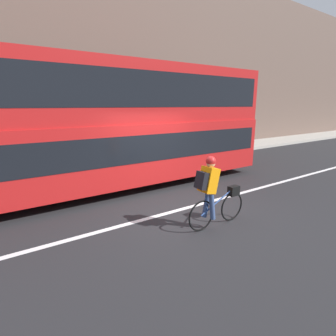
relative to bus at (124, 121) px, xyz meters
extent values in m
plane|color=#232326|center=(0.24, -2.76, -2.15)|extent=(80.00, 80.00, 0.00)
cube|color=silver|center=(0.24, -2.74, -2.15)|extent=(50.00, 0.14, 0.01)
cube|color=#A8A399|center=(0.24, 3.44, -2.08)|extent=(60.00, 2.41, 0.15)
cube|color=brown|center=(0.24, 4.80, 2.82)|extent=(60.00, 0.30, 9.95)
cylinder|color=black|center=(3.05, 0.00, -1.64)|extent=(1.02, 0.30, 1.02)
cylinder|color=black|center=(-3.05, 0.00, -1.64)|extent=(1.02, 0.30, 1.02)
cube|color=#B21919|center=(0.00, 0.00, -0.94)|extent=(9.83, 2.57, 1.81)
cube|color=black|center=(0.00, 0.00, -0.73)|extent=(9.44, 2.59, 0.79)
cube|color=#B21919|center=(0.00, 0.00, 0.85)|extent=(9.83, 2.47, 1.77)
cube|color=black|center=(0.00, 0.00, 0.93)|extent=(9.44, 2.49, 0.99)
torus|color=black|center=(0.87, -3.92, -1.81)|extent=(0.69, 0.04, 0.69)
torus|color=black|center=(-0.07, -3.92, -1.81)|extent=(0.69, 0.04, 0.69)
cylinder|color=#2D4C8C|center=(0.40, -3.92, -1.59)|extent=(0.96, 0.03, 0.47)
cylinder|color=#2D4C8C|center=(0.04, -3.92, -1.56)|extent=(0.03, 0.03, 0.50)
cube|color=black|center=(0.90, -3.92, -1.43)|extent=(0.26, 0.16, 0.22)
cube|color=orange|center=(0.10, -3.92, -1.04)|extent=(0.37, 0.32, 0.58)
cube|color=black|center=(-0.10, -3.92, -1.02)|extent=(0.21, 0.26, 0.38)
cylinder|color=#384C7A|center=(0.14, -3.83, -1.61)|extent=(0.21, 0.11, 0.62)
cylinder|color=#384C7A|center=(0.14, -4.01, -1.61)|extent=(0.19, 0.11, 0.62)
sphere|color=tan|center=(0.14, -3.92, -0.68)|extent=(0.19, 0.19, 0.19)
sphere|color=red|center=(0.14, -3.92, -0.64)|extent=(0.21, 0.21, 0.21)
cylinder|color=#59595B|center=(0.19, 3.32, -0.68)|extent=(0.07, 0.07, 2.64)
cube|color=white|center=(0.19, 3.28, 0.41)|extent=(0.36, 0.02, 0.36)
camera|label=1|loc=(-3.58, -7.83, 0.50)|focal=28.00mm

